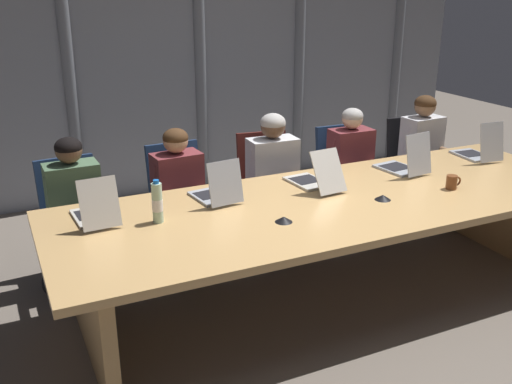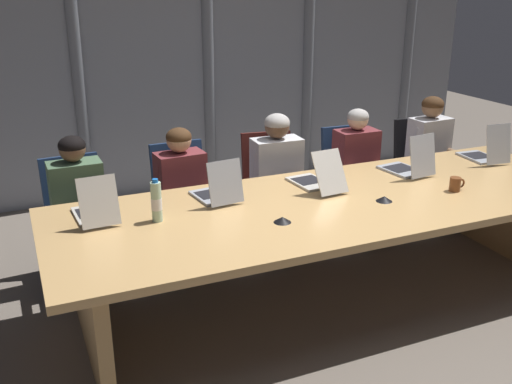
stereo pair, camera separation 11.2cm
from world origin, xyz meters
The scene contains 22 objects.
ground_plane centered at (0.00, 0.00, 0.00)m, with size 12.98×12.98×0.00m, color #6B6056.
conference_table centered at (0.00, 0.00, 0.61)m, with size 3.87×1.32×0.76m.
curtain_backdrop centered at (0.00, 2.77, 1.33)m, with size 6.49×0.17×2.66m.
laptop_left_end centered at (-1.56, 0.31, 0.82)m, with size 0.25×0.42×0.31m.
laptop_left_mid centered at (-0.75, 0.33, 0.82)m, with size 0.28×0.40×0.30m.
laptop_center centered at (-0.02, 0.30, 0.82)m, with size 0.27×0.50×0.30m.
laptop_right_mid centered at (0.78, 0.29, 0.82)m, with size 0.29×0.42×0.33m.
laptop_right_end centered at (1.57, 0.32, 0.82)m, with size 0.25×0.42×0.33m.
office_chair_left_end centered at (-1.59, 1.08, 0.34)m, with size 0.60×0.60×0.92m.
office_chair_left_mid centered at (-0.76, 1.08, 0.34)m, with size 0.60×0.60×0.93m.
office_chair_center centered at (0.00, 1.08, 0.35)m, with size 0.60×0.61×0.94m.
office_chair_right_mid centered at (0.80, 1.08, 0.34)m, with size 0.60×0.60×0.92m.
office_chair_right_end centered at (1.59, 1.08, 0.34)m, with size 0.60×0.60×0.92m.
person_left_end centered at (-1.59, 0.92, 0.64)m, with size 0.39×0.55×1.13m.
person_left_mid centered at (-0.81, 0.92, 0.63)m, with size 0.41×0.56×1.11m.
person_center centered at (0.01, 0.93, 0.66)m, with size 0.43×0.56×1.15m.
person_right_mid centered at (0.78, 0.92, 0.63)m, with size 0.38×0.55×1.12m.
person_right_end centered at (1.58, 0.92, 0.66)m, with size 0.40×0.56×1.17m.
water_bottle_primary centered at (-1.22, 0.13, 0.88)m, with size 0.07×0.07×0.27m.
coffee_mug_near centered at (0.84, -0.17, 0.81)m, with size 0.12×0.08×0.10m.
conference_mic_left_side centered at (-0.52, -0.20, 0.78)m, with size 0.11×0.11×0.04m, color black.
conference_mic_middle centered at (0.26, -0.14, 0.78)m, with size 0.11×0.11×0.04m, color black.
Camera 2 is at (-1.97, -3.14, 2.15)m, focal length 40.75 mm.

